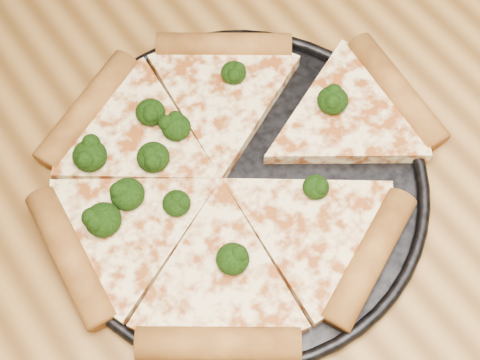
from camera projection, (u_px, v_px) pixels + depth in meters
ground at (233, 358)px, 1.33m from camera, size 4.00×4.00×0.00m
dining_table at (228, 222)px, 0.74m from camera, size 1.20×0.90×0.75m
pizza_pan at (240, 184)px, 0.65m from camera, size 0.35×0.35×0.02m
pizza at (229, 176)px, 0.64m from camera, size 0.38×0.35×0.03m
broccoli_florets at (178, 164)px, 0.64m from camera, size 0.27×0.19×0.02m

